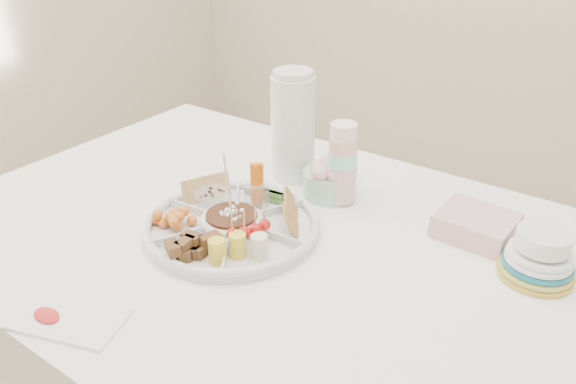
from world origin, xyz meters
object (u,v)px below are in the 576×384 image
Objects in this scene: dining_table at (274,362)px; thermos at (293,125)px; plate_stack at (539,256)px; party_tray at (232,223)px.

dining_table is 5.25× the size of thermos.
thermos is at bearing 172.60° from plate_stack.
party_tray reaches higher than dining_table.
party_tray is at bearing -152.25° from dining_table.
thermos is at bearing 98.89° from party_tray.
thermos reaches higher than dining_table.
dining_table is 10.55× the size of plate_stack.
plate_stack is at bearing 19.17° from dining_table.
dining_table is at bearing 27.75° from party_tray.
plate_stack is (0.51, 0.18, 0.43)m from dining_table.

